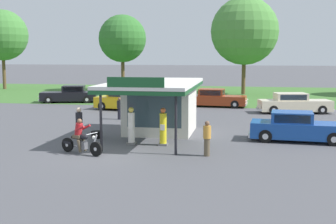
% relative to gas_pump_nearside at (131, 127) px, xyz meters
% --- Properties ---
extents(ground_plane, '(300.00, 300.00, 0.00)m').
position_rel_gas_pump_nearside_xyz_m(ground_plane, '(-0.39, -2.31, -0.83)').
color(ground_plane, '#4C4C51').
extents(grass_verge_strip, '(120.00, 24.00, 0.01)m').
position_rel_gas_pump_nearside_xyz_m(grass_verge_strip, '(-0.39, 27.69, -0.83)').
color(grass_verge_strip, '#3D6B2D').
rests_on(grass_verge_strip, ground).
extents(service_station_kiosk, '(4.32, 8.02, 3.42)m').
position_rel_gas_pump_nearside_xyz_m(service_station_kiosk, '(0.79, 3.12, 0.90)').
color(service_station_kiosk, silver).
rests_on(service_station_kiosk, ground).
extents(gas_pump_nearside, '(0.44, 0.44, 1.84)m').
position_rel_gas_pump_nearside_xyz_m(gas_pump_nearside, '(0.00, 0.00, 0.00)').
color(gas_pump_nearside, slate).
rests_on(gas_pump_nearside, ground).
extents(gas_pump_offside, '(0.44, 0.44, 1.84)m').
position_rel_gas_pump_nearside_xyz_m(gas_pump_offside, '(1.59, 0.00, 0.00)').
color(gas_pump_offside, slate).
rests_on(gas_pump_offside, ground).
extents(motorcycle_with_rider, '(2.20, 1.06, 1.58)m').
position_rel_gas_pump_nearside_xyz_m(motorcycle_with_rider, '(-1.68, -2.45, -0.18)').
color(motorcycle_with_rider, black).
rests_on(motorcycle_with_rider, ground).
extents(featured_classic_sedan, '(5.07, 2.15, 1.50)m').
position_rel_gas_pump_nearside_xyz_m(featured_classic_sedan, '(8.13, 2.18, -0.14)').
color(featured_classic_sedan, '#19479E').
rests_on(featured_classic_sedan, ground).
extents(parked_car_back_row_centre_right, '(5.51, 2.26, 1.49)m').
position_rel_gas_pump_nearside_xyz_m(parked_car_back_row_centre_right, '(2.93, 16.33, -0.16)').
color(parked_car_back_row_centre_right, '#993819').
rests_on(parked_car_back_row_centre_right, ground).
extents(parked_car_second_row_spare, '(5.11, 2.79, 1.63)m').
position_rel_gas_pump_nearside_xyz_m(parked_car_second_row_spare, '(-3.88, 12.92, -0.09)').
color(parked_car_second_row_spare, gold).
rests_on(parked_car_second_row_spare, ground).
extents(parked_car_back_row_centre, '(5.44, 2.94, 1.52)m').
position_rel_gas_pump_nearside_xyz_m(parked_car_back_row_centre, '(-10.28, 17.38, -0.15)').
color(parked_car_back_row_centre, black).
rests_on(parked_car_back_row_centre, ground).
extents(parked_car_back_row_far_right, '(5.66, 2.69, 1.50)m').
position_rel_gas_pump_nearside_xyz_m(parked_car_back_row_far_right, '(9.10, 13.31, -0.14)').
color(parked_car_back_row_far_right, beige).
rests_on(parked_car_back_row_far_right, ground).
extents(bystander_chatting_near_pumps, '(0.34, 0.34, 1.78)m').
position_rel_gas_pump_nearside_xyz_m(bystander_chatting_near_pumps, '(-2.64, -0.14, 0.11)').
color(bystander_chatting_near_pumps, brown).
rests_on(bystander_chatting_near_pumps, ground).
extents(bystander_strolling_foreground, '(0.34, 0.34, 1.55)m').
position_rel_gas_pump_nearside_xyz_m(bystander_strolling_foreground, '(3.88, -1.92, -0.03)').
color(bystander_strolling_foreground, brown).
rests_on(bystander_strolling_foreground, ground).
extents(bystander_leaning_by_kiosk, '(0.34, 0.34, 1.49)m').
position_rel_gas_pump_nearside_xyz_m(bystander_leaning_by_kiosk, '(-2.89, 7.94, -0.06)').
color(bystander_leaning_by_kiosk, black).
rests_on(bystander_leaning_by_kiosk, ground).
extents(tree_oak_right, '(7.25, 7.25, 10.44)m').
position_rel_gas_pump_nearside_xyz_m(tree_oak_right, '(5.28, 28.16, 5.97)').
color(tree_oak_right, brown).
rests_on(tree_oak_right, ground).
extents(tree_oak_left, '(5.59, 5.59, 8.98)m').
position_rel_gas_pump_nearside_xyz_m(tree_oak_left, '(-8.92, 30.47, 5.33)').
color(tree_oak_left, brown).
rests_on(tree_oak_left, ground).
extents(tree_oak_distant_spare, '(6.27, 6.27, 9.82)m').
position_rel_gas_pump_nearside_xyz_m(tree_oak_distant_spare, '(-24.23, 30.48, 5.70)').
color(tree_oak_distant_spare, brown).
rests_on(tree_oak_distant_spare, ground).
extents(spare_tire_stack, '(0.60, 0.60, 0.36)m').
position_rel_gas_pump_nearside_xyz_m(spare_tire_stack, '(-2.22, 1.28, -0.65)').
color(spare_tire_stack, black).
rests_on(spare_tire_stack, ground).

